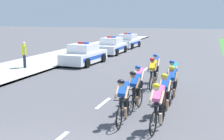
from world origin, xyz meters
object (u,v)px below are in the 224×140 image
object	(u,v)px
cyclist_fifth	(139,83)
police_car_second	(112,46)
cyclist_lead	(123,100)
police_car_nearest	(84,55)
cyclist_third	(135,90)
police_car_third	(128,41)
cyclist_fourth	(165,93)
cyclist_seventh	(153,73)
cyclist_second	(158,105)
cyclist_eighth	(173,76)
cyclist_sixth	(172,83)
cyclist_ninth	(156,68)
spectator_closest	(24,53)

from	to	relation	value
cyclist_fifth	police_car_second	distance (m)	15.82
cyclist_lead	police_car_nearest	distance (m)	12.49
police_car_second	cyclist_third	bearing A→B (deg)	-69.18
cyclist_lead	police_car_third	size ratio (longest dim) A/B	0.39
cyclist_fourth	cyclist_seventh	bearing A→B (deg)	106.58
cyclist_second	cyclist_eighth	distance (m)	4.73
cyclist_second	cyclist_sixth	world-z (taller)	same
cyclist_fifth	police_car_nearest	size ratio (longest dim) A/B	0.38
cyclist_lead	cyclist_fourth	xyz separation A→B (m)	(1.14, 1.34, 0.00)
cyclist_fifth	cyclist_ninth	size ratio (longest dim) A/B	1.00
cyclist_second	cyclist_fifth	xyz separation A→B (m)	(-1.26, 2.90, 0.00)
cyclist_seventh	police_car_third	distance (m)	18.97
cyclist_second	cyclist_sixth	distance (m)	3.20
cyclist_lead	cyclist_second	world-z (taller)	same
cyclist_fourth	cyclist_seventh	xyz separation A→B (m)	(-1.10, 3.70, 0.00)
cyclist_eighth	police_car_nearest	bearing A→B (deg)	137.68
cyclist_ninth	cyclist_second	bearing A→B (deg)	-79.56
cyclist_lead	spectator_closest	distance (m)	11.73
cyclist_second	cyclist_third	world-z (taller)	same
cyclist_ninth	cyclist_third	bearing A→B (deg)	-88.55
cyclist_third	police_car_second	bearing A→B (deg)	110.82
cyclist_seventh	cyclist_ninth	size ratio (longest dim) A/B	1.00
cyclist_third	cyclist_fifth	size ratio (longest dim) A/B	1.00
cyclist_sixth	police_car_nearest	size ratio (longest dim) A/B	0.38
cyclist_lead	cyclist_eighth	world-z (taller)	same
cyclist_seventh	cyclist_second	bearing A→B (deg)	-78.07
police_car_nearest	police_car_second	world-z (taller)	same
police_car_nearest	spectator_closest	size ratio (longest dim) A/B	2.69
police_car_second	spectator_closest	world-z (taller)	spectator_closest
cyclist_fourth	cyclist_fifth	size ratio (longest dim) A/B	1.00
cyclist_third	cyclist_fifth	distance (m)	1.27
cyclist_fourth	police_car_third	world-z (taller)	police_car_third
cyclist_second	cyclist_seventh	size ratio (longest dim) A/B	1.00
cyclist_ninth	police_car_third	xyz separation A→B (m)	(-5.93, 16.55, -0.11)
cyclist_second	cyclist_seventh	bearing A→B (deg)	101.93
cyclist_lead	cyclist_ninth	xyz separation A→B (m)	(-0.08, 6.47, 0.00)
cyclist_sixth	spectator_closest	bearing A→B (deg)	154.68
cyclist_second	cyclist_eighth	world-z (taller)	same
cyclist_lead	cyclist_third	xyz separation A→B (m)	(0.05, 1.44, 0.00)
cyclist_lead	cyclist_eighth	bearing A→B (deg)	77.11
cyclist_fifth	cyclist_sixth	bearing A→B (deg)	13.18
cyclist_fourth	spectator_closest	distance (m)	11.84
cyclist_second	cyclist_ninth	distance (m)	6.78
cyclist_lead	police_car_nearest	xyz separation A→B (m)	(-6.01, 10.95, -0.11)
cyclist_seventh	cyclist_fifth	bearing A→B (deg)	-93.64
cyclist_fourth	cyclist_eighth	world-z (taller)	same
cyclist_eighth	cyclist_ninth	size ratio (longest dim) A/B	1.00
cyclist_second	cyclist_fifth	bearing A→B (deg)	113.42
police_car_nearest	police_car_second	distance (m)	6.43
cyclist_fourth	cyclist_second	bearing A→B (deg)	-89.82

